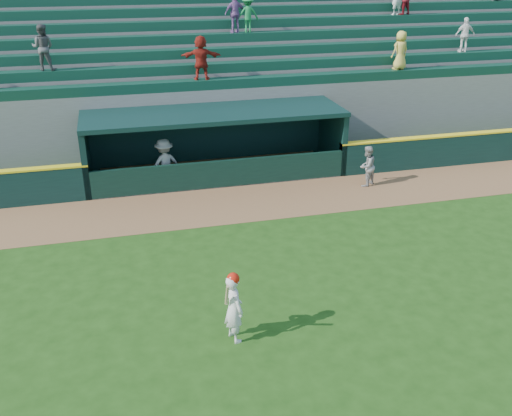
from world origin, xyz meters
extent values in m
plane|color=#1C4010|center=(0.00, 0.00, 0.00)|extent=(120.00, 120.00, 0.00)
cube|color=brown|center=(0.00, 4.90, 0.01)|extent=(40.00, 3.00, 0.01)
imported|color=gray|center=(5.03, 5.38, 0.74)|extent=(0.90, 0.86, 1.47)
imported|color=gray|center=(-1.94, 6.96, 0.89)|extent=(1.30, 0.99, 1.79)
cube|color=slate|center=(0.00, 7.70, 0.02)|extent=(9.00, 2.60, 0.04)
cube|color=black|center=(-4.60, 7.70, 1.15)|extent=(0.20, 2.60, 2.30)
cube|color=black|center=(4.60, 7.70, 1.15)|extent=(0.20, 2.60, 2.30)
cube|color=black|center=(0.00, 9.00, 1.15)|extent=(9.40, 0.20, 2.30)
cube|color=black|center=(0.00, 7.70, 2.38)|extent=(9.40, 2.80, 0.16)
cube|color=black|center=(0.00, 6.48, 0.50)|extent=(9.00, 0.16, 1.00)
cube|color=brown|center=(0.00, 8.50, 0.25)|extent=(8.40, 0.45, 0.10)
cube|color=slate|center=(0.00, 9.53, 1.46)|extent=(34.00, 0.85, 2.91)
cube|color=#0F3828|center=(0.00, 9.41, 3.09)|extent=(34.00, 0.60, 0.36)
cube|color=slate|center=(0.00, 10.38, 1.68)|extent=(34.00, 0.85, 3.36)
cube|color=#0F3828|center=(0.00, 10.26, 3.54)|extent=(34.00, 0.60, 0.36)
cube|color=slate|center=(0.00, 11.22, 1.91)|extent=(34.00, 0.85, 3.81)
cube|color=#0F3828|center=(0.00, 11.11, 3.99)|extent=(34.00, 0.60, 0.36)
cube|color=slate|center=(0.00, 12.07, 2.13)|extent=(34.00, 0.85, 4.26)
cube|color=#0F3828|center=(0.00, 11.96, 4.44)|extent=(34.00, 0.60, 0.36)
cube|color=slate|center=(0.00, 12.93, 2.35)|extent=(34.00, 0.85, 4.71)
cube|color=#0F3828|center=(0.00, 12.81, 4.89)|extent=(34.00, 0.60, 0.36)
cube|color=slate|center=(0.00, 13.78, 2.58)|extent=(34.00, 0.85, 5.16)
cube|color=#0F3828|center=(0.00, 13.66, 5.34)|extent=(34.00, 0.60, 0.36)
cube|color=slate|center=(0.00, 14.62, 2.80)|extent=(34.00, 0.85, 5.61)
cube|color=slate|center=(0.00, 15.20, 2.80)|extent=(34.50, 0.30, 5.61)
imported|color=white|center=(11.51, 10.28, 4.44)|extent=(0.88, 0.46, 1.44)
imported|color=maroon|center=(-0.12, 9.43, 4.08)|extent=(1.56, 0.69, 1.62)
imported|color=#4D4D4D|center=(-5.74, 10.28, 4.54)|extent=(0.92, 0.79, 1.63)
imported|color=#1C803D|center=(2.29, 11.97, 5.34)|extent=(0.94, 0.55, 1.44)
imported|color=gold|center=(8.06, 9.43, 4.04)|extent=(0.85, 0.66, 1.54)
imported|color=#8C5A9A|center=(1.77, 11.97, 5.38)|extent=(0.93, 0.49, 1.52)
imported|color=silver|center=(-1.46, -2.20, 0.79)|extent=(0.54, 0.66, 1.58)
sphere|color=red|center=(-1.46, -2.20, 1.51)|extent=(0.27, 0.27, 0.27)
cylinder|color=tan|center=(-1.64, -2.42, 1.28)|extent=(0.13, 0.53, 0.76)
camera|label=1|loc=(-3.51, -12.13, 7.65)|focal=40.00mm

